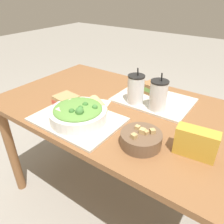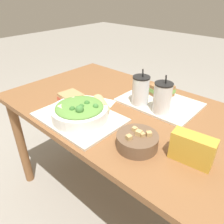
{
  "view_description": "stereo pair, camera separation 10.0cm",
  "coord_description": "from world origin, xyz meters",
  "px_view_note": "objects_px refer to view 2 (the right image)",
  "views": [
    {
      "loc": [
        0.58,
        -0.89,
        1.32
      ],
      "look_at": [
        0.08,
        -0.18,
        0.81
      ],
      "focal_mm": 35.0,
      "sensor_mm": 36.0,
      "label": 1
    },
    {
      "loc": [
        0.66,
        -0.82,
        1.32
      ],
      "look_at": [
        0.08,
        -0.18,
        0.81
      ],
      "focal_mm": 35.0,
      "sensor_mm": 36.0,
      "label": 2
    }
  ],
  "objects_px": {
    "napkin_folded": "(103,102)",
    "chip_bag": "(192,149)",
    "salad_bowl": "(80,111)",
    "sandwich_far": "(162,90)",
    "baguette_near": "(100,105)",
    "drink_cup_red": "(162,99)",
    "sandwich_near": "(71,99)",
    "soup_bowl": "(137,140)",
    "drink_cup_dark": "(141,91)"
  },
  "relations": [
    {
      "from": "sandwich_near",
      "to": "drink_cup_red",
      "type": "height_order",
      "value": "drink_cup_red"
    },
    {
      "from": "salad_bowl",
      "to": "napkin_folded",
      "type": "relative_size",
      "value": 1.88
    },
    {
      "from": "drink_cup_red",
      "to": "soup_bowl",
      "type": "bearing_deg",
      "value": -76.89
    },
    {
      "from": "baguette_near",
      "to": "drink_cup_red",
      "type": "height_order",
      "value": "drink_cup_red"
    },
    {
      "from": "salad_bowl",
      "to": "napkin_folded",
      "type": "xyz_separation_m",
      "value": [
        -0.05,
        0.21,
        -0.05
      ]
    },
    {
      "from": "sandwich_near",
      "to": "chip_bag",
      "type": "distance_m",
      "value": 0.68
    },
    {
      "from": "drink_cup_dark",
      "to": "sandwich_far",
      "type": "bearing_deg",
      "value": 80.21
    },
    {
      "from": "baguette_near",
      "to": "drink_cup_dark",
      "type": "height_order",
      "value": "drink_cup_dark"
    },
    {
      "from": "salad_bowl",
      "to": "sandwich_near",
      "type": "bearing_deg",
      "value": 156.69
    },
    {
      "from": "sandwich_far",
      "to": "sandwich_near",
      "type": "bearing_deg",
      "value": -111.23
    },
    {
      "from": "baguette_near",
      "to": "sandwich_far",
      "type": "relative_size",
      "value": 0.96
    },
    {
      "from": "sandwich_near",
      "to": "drink_cup_red",
      "type": "distance_m",
      "value": 0.48
    },
    {
      "from": "drink_cup_dark",
      "to": "napkin_folded",
      "type": "bearing_deg",
      "value": -148.44
    },
    {
      "from": "drink_cup_dark",
      "to": "napkin_folded",
      "type": "height_order",
      "value": "drink_cup_dark"
    },
    {
      "from": "salad_bowl",
      "to": "chip_bag",
      "type": "height_order",
      "value": "chip_bag"
    },
    {
      "from": "soup_bowl",
      "to": "baguette_near",
      "type": "xyz_separation_m",
      "value": [
        -0.31,
        0.1,
        0.01
      ]
    },
    {
      "from": "drink_cup_dark",
      "to": "drink_cup_red",
      "type": "xyz_separation_m",
      "value": [
        0.13,
        0.0,
        0.0
      ]
    },
    {
      "from": "salad_bowl",
      "to": "sandwich_near",
      "type": "relative_size",
      "value": 2.16
    },
    {
      "from": "salad_bowl",
      "to": "sandwich_far",
      "type": "bearing_deg",
      "value": 72.19
    },
    {
      "from": "baguette_near",
      "to": "napkin_folded",
      "type": "distance_m",
      "value": 0.12
    },
    {
      "from": "sandwich_far",
      "to": "salad_bowl",
      "type": "bearing_deg",
      "value": -93.98
    },
    {
      "from": "drink_cup_red",
      "to": "chip_bag",
      "type": "distance_m",
      "value": 0.36
    },
    {
      "from": "soup_bowl",
      "to": "sandwich_far",
      "type": "xyz_separation_m",
      "value": [
        -0.17,
        0.47,
        0.01
      ]
    },
    {
      "from": "baguette_near",
      "to": "drink_cup_red",
      "type": "relative_size",
      "value": 0.66
    },
    {
      "from": "baguette_near",
      "to": "sandwich_far",
      "type": "height_order",
      "value": "baguette_near"
    },
    {
      "from": "baguette_near",
      "to": "drink_cup_dark",
      "type": "bearing_deg",
      "value": 1.72
    },
    {
      "from": "baguette_near",
      "to": "sandwich_far",
      "type": "xyz_separation_m",
      "value": [
        0.14,
        0.37,
        -0.0
      ]
    },
    {
      "from": "salad_bowl",
      "to": "sandwich_far",
      "type": "distance_m",
      "value": 0.52
    },
    {
      "from": "chip_bag",
      "to": "soup_bowl",
      "type": "bearing_deg",
      "value": -167.99
    },
    {
      "from": "salad_bowl",
      "to": "sandwich_near",
      "type": "distance_m",
      "value": 0.16
    },
    {
      "from": "chip_bag",
      "to": "napkin_folded",
      "type": "distance_m",
      "value": 0.59
    },
    {
      "from": "drink_cup_red",
      "to": "sandwich_far",
      "type": "bearing_deg",
      "value": 120.56
    },
    {
      "from": "baguette_near",
      "to": "drink_cup_red",
      "type": "bearing_deg",
      "value": -20.4
    },
    {
      "from": "salad_bowl",
      "to": "chip_bag",
      "type": "xyz_separation_m",
      "value": [
        0.53,
        0.09,
        0.01
      ]
    },
    {
      "from": "baguette_near",
      "to": "drink_cup_dark",
      "type": "distance_m",
      "value": 0.23
    },
    {
      "from": "sandwich_far",
      "to": "drink_cup_dark",
      "type": "xyz_separation_m",
      "value": [
        -0.03,
        -0.17,
        0.04
      ]
    },
    {
      "from": "napkin_folded",
      "to": "chip_bag",
      "type": "bearing_deg",
      "value": -12.05
    },
    {
      "from": "salad_bowl",
      "to": "napkin_folded",
      "type": "bearing_deg",
      "value": 102.39
    },
    {
      "from": "soup_bowl",
      "to": "sandwich_far",
      "type": "relative_size",
      "value": 1.23
    },
    {
      "from": "sandwich_far",
      "to": "baguette_near",
      "type": "bearing_deg",
      "value": -96.25
    },
    {
      "from": "sandwich_near",
      "to": "napkin_folded",
      "type": "height_order",
      "value": "sandwich_near"
    },
    {
      "from": "sandwich_far",
      "to": "chip_bag",
      "type": "height_order",
      "value": "chip_bag"
    },
    {
      "from": "sandwich_far",
      "to": "chip_bag",
      "type": "distance_m",
      "value": 0.55
    },
    {
      "from": "drink_cup_dark",
      "to": "chip_bag",
      "type": "height_order",
      "value": "drink_cup_dark"
    },
    {
      "from": "drink_cup_red",
      "to": "salad_bowl",
      "type": "bearing_deg",
      "value": -129.33
    },
    {
      "from": "sandwich_near",
      "to": "drink_cup_red",
      "type": "xyz_separation_m",
      "value": [
        0.41,
        0.26,
        0.04
      ]
    },
    {
      "from": "soup_bowl",
      "to": "salad_bowl",
      "type": "bearing_deg",
      "value": -176.28
    },
    {
      "from": "sandwich_near",
      "to": "baguette_near",
      "type": "xyz_separation_m",
      "value": [
        0.17,
        0.06,
        0.0
      ]
    },
    {
      "from": "napkin_folded",
      "to": "soup_bowl",
      "type": "bearing_deg",
      "value": -26.75
    },
    {
      "from": "sandwich_far",
      "to": "napkin_folded",
      "type": "xyz_separation_m",
      "value": [
        -0.21,
        -0.28,
        -0.04
      ]
    }
  ]
}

